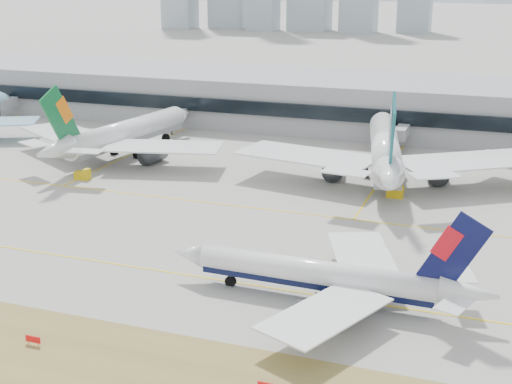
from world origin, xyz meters
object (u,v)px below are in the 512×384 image
at_px(taxiing_airliner, 327,276).
at_px(widebody_eva, 122,135).
at_px(widebody_cathay, 385,151).
at_px(terminal, 338,101).

height_order(taxiing_airliner, widebody_eva, widebody_eva).
relative_size(widebody_cathay, terminal, 0.24).
xyz_separation_m(widebody_eva, terminal, (43.12, 57.49, 1.61)).
relative_size(taxiing_airliner, widebody_eva, 0.79).
height_order(widebody_eva, widebody_cathay, widebody_cathay).
bearing_deg(terminal, widebody_cathay, -66.11).
xyz_separation_m(taxiing_airliner, widebody_eva, (-70.72, 63.90, 1.93)).
distance_m(widebody_eva, terminal, 71.88).
xyz_separation_m(taxiing_airliner, widebody_cathay, (-3.41, 66.80, 2.66)).
bearing_deg(terminal, widebody_eva, -126.87).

